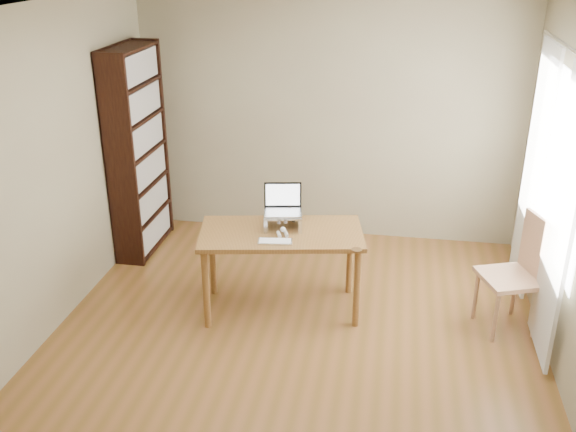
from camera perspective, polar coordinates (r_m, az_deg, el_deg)
The scene contains 10 objects.
room at distance 4.65m, azimuth 0.81°, elevation 1.80°, with size 4.04×4.54×2.64m.
bookshelf at distance 6.64m, azimuth -13.19°, elevation 5.58°, with size 0.30×0.90×2.10m.
curtains at distance 5.52m, azimuth 21.96°, elevation 2.14°, with size 0.03×1.90×2.25m.
desk at distance 5.44m, azimuth -0.60°, elevation -2.34°, with size 1.47×0.92×0.75m.
laptop_stand at distance 5.44m, azimuth -0.46°, elevation -0.24°, with size 0.32×0.25×0.13m.
laptop at distance 5.44m, azimuth -0.35°, elevation 1.02°, with size 0.35×0.32×0.23m.
keyboard at distance 5.20m, azimuth -1.16°, elevation -2.28°, with size 0.29×0.15×0.02m.
coaster at distance 5.11m, azimuth 6.12°, elevation -2.99°, with size 0.09×0.09×0.01m, color #4E331A.
cat at distance 5.48m, azimuth -0.65°, elevation -0.29°, with size 0.24×0.48×0.15m.
chair at distance 5.54m, azimuth 19.96°, elevation -4.66°, with size 0.57×0.57×0.99m.
Camera 1 is at (0.71, -4.26, 3.02)m, focal length 40.00 mm.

